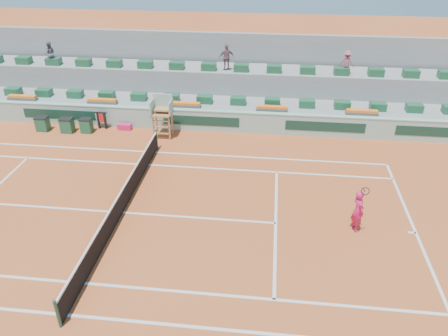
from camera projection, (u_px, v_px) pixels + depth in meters
The scene contains 20 objects.
ground at pixel (123, 213), 18.31m from camera, with size 90.00×90.00×0.00m, color #A3461F.
seating_tier_lower at pixel (175, 105), 27.23m from camera, with size 36.00×4.00×1.20m, color gray.
seating_tier_upper at pixel (180, 86), 28.26m from camera, with size 36.00×2.40×2.60m, color gray.
stadium_back_wall at pixel (184, 65), 29.19m from camera, with size 36.00×0.40×4.40m, color gray.
player_bag at pixel (125, 127), 25.42m from camera, with size 0.78×0.35×0.35m, color #DD1C5C.
spectator_left at pixel (50, 53), 27.54m from camera, with size 0.70×0.54×1.43m, color #535360.
spectator_mid at pixel (227, 57), 26.48m from camera, with size 0.93×0.39×1.59m, color #78505B.
spectator_right at pixel (347, 63), 25.83m from camera, with size 0.92×0.53×1.42m, color #9E4F5C.
court_lines at pixel (123, 213), 18.31m from camera, with size 23.89×11.09×0.01m.
tennis_net at pixel (121, 202), 18.05m from camera, with size 0.10×11.97×1.10m.
advertising_hoarding at pixel (168, 119), 25.32m from camera, with size 36.00×0.34×1.26m.
umpire_chair at pixel (162, 110), 24.00m from camera, with size 1.10×0.90×2.40m.
seat_row_lower at pixel (172, 98), 26.05m from camera, with size 32.90×0.60×0.44m.
seat_row_upper at pixel (177, 65), 26.99m from camera, with size 32.90×0.60×0.44m.
flower_planters at pixel (144, 103), 25.55m from camera, with size 26.80×0.36×0.28m.
drink_cooler_a at pixel (86, 125), 24.99m from camera, with size 0.65×0.56×0.84m.
drink_cooler_b at pixel (67, 125), 25.02m from camera, with size 0.71×0.62×0.84m.
drink_cooler_c at pixel (43, 124), 25.21m from camera, with size 0.70×0.61×0.84m.
towel_rack at pixel (102, 119), 25.34m from camera, with size 0.68×0.11×1.03m.
tennis_player at pixel (358, 210), 16.91m from camera, with size 0.60×0.94×2.28m.
Camera 1 is at (5.94, -14.36, 10.75)m, focal length 35.00 mm.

